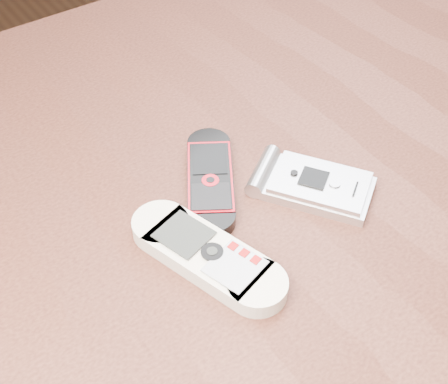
{
  "coord_description": "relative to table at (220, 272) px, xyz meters",
  "views": [
    {
      "loc": [
        -0.22,
        -0.33,
        1.16
      ],
      "look_at": [
        0.01,
        0.0,
        0.76
      ],
      "focal_mm": 50.0,
      "sensor_mm": 36.0,
      "label": 1
    }
  ],
  "objects": [
    {
      "name": "nokia_black_red",
      "position": [
        0.01,
        0.02,
        0.11
      ],
      "size": [
        0.11,
        0.14,
        0.01
      ],
      "primitive_type": "cube",
      "rotation": [
        0.0,
        0.0,
        -0.57
      ],
      "color": "black",
      "rests_on": "table"
    },
    {
      "name": "table",
      "position": [
        0.0,
        0.0,
        0.0
      ],
      "size": [
        1.2,
        0.8,
        0.75
      ],
      "color": "black",
      "rests_on": "ground"
    },
    {
      "name": "nokia_white",
      "position": [
        -0.05,
        -0.05,
        0.11
      ],
      "size": [
        0.09,
        0.16,
        0.02
      ],
      "primitive_type": "cube",
      "rotation": [
        0.0,
        0.0,
        0.29
      ],
      "color": "silver",
      "rests_on": "table"
    },
    {
      "name": "motorola_razr",
      "position": [
        0.08,
        -0.04,
        0.11
      ],
      "size": [
        0.11,
        0.13,
        0.02
      ],
      "primitive_type": "cube",
      "rotation": [
        0.0,
        0.0,
        0.59
      ],
      "color": "#BCBCC1",
      "rests_on": "table"
    }
  ]
}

